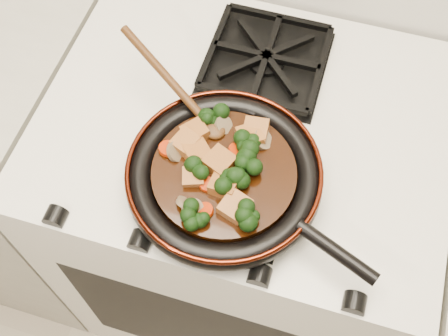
# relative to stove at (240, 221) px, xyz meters

# --- Properties ---
(stove) EXTENTS (0.76, 0.60, 0.90)m
(stove) POSITION_rel_stove_xyz_m (0.00, 0.00, 0.00)
(stove) COLOR silver
(stove) RESTS_ON ground
(burner_grate_front) EXTENTS (0.23, 0.23, 0.03)m
(burner_grate_front) POSITION_rel_stove_xyz_m (0.00, -0.14, 0.46)
(burner_grate_front) COLOR black
(burner_grate_front) RESTS_ON stove
(burner_grate_back) EXTENTS (0.23, 0.23, 0.03)m
(burner_grate_back) POSITION_rel_stove_xyz_m (0.00, 0.14, 0.46)
(burner_grate_back) COLOR black
(burner_grate_back) RESTS_ON stove
(skillet) EXTENTS (0.43, 0.33, 0.05)m
(skillet) POSITION_rel_stove_xyz_m (0.00, -0.15, 0.49)
(skillet) COLOR black
(skillet) RESTS_ON burner_grate_front
(braising_sauce) EXTENTS (0.24, 0.24, 0.02)m
(braising_sauce) POSITION_rel_stove_xyz_m (0.00, -0.15, 0.50)
(braising_sauce) COLOR black
(braising_sauce) RESTS_ON skillet
(tofu_cube_0) EXTENTS (0.05, 0.06, 0.03)m
(tofu_cube_0) POSITION_rel_stove_xyz_m (0.04, -0.20, 0.52)
(tofu_cube_0) COLOR brown
(tofu_cube_0) RESTS_ON braising_sauce
(tofu_cube_1) EXTENTS (0.06, 0.06, 0.03)m
(tofu_cube_1) POSITION_rel_stove_xyz_m (-0.01, -0.14, 0.52)
(tofu_cube_1) COLOR brown
(tofu_cube_1) RESTS_ON braising_sauce
(tofu_cube_2) EXTENTS (0.06, 0.05, 0.03)m
(tofu_cube_2) POSITION_rel_stove_xyz_m (-0.07, -0.09, 0.52)
(tofu_cube_2) COLOR brown
(tofu_cube_2) RESTS_ON braising_sauce
(tofu_cube_3) EXTENTS (0.05, 0.05, 0.03)m
(tofu_cube_3) POSITION_rel_stove_xyz_m (-0.08, -0.12, 0.52)
(tofu_cube_3) COLOR brown
(tofu_cube_3) RESTS_ON braising_sauce
(tofu_cube_4) EXTENTS (0.04, 0.05, 0.03)m
(tofu_cube_4) POSITION_rel_stove_xyz_m (0.03, -0.06, 0.52)
(tofu_cube_4) COLOR brown
(tofu_cube_4) RESTS_ON braising_sauce
(tofu_cube_5) EXTENTS (0.06, 0.06, 0.03)m
(tofu_cube_5) POSITION_rel_stove_xyz_m (0.02, -0.07, 0.52)
(tofu_cube_5) COLOR brown
(tofu_cube_5) RESTS_ON braising_sauce
(tofu_cube_6) EXTENTS (0.05, 0.05, 0.03)m
(tofu_cube_6) POSITION_rel_stove_xyz_m (0.01, -0.17, 0.52)
(tofu_cube_6) COLOR brown
(tofu_cube_6) RESTS_ON braising_sauce
(tofu_cube_7) EXTENTS (0.04, 0.04, 0.03)m
(tofu_cube_7) POSITION_rel_stove_xyz_m (-0.04, -0.17, 0.52)
(tofu_cube_7) COLOR brown
(tofu_cube_7) RESTS_ON braising_sauce
(tofu_cube_8) EXTENTS (0.06, 0.06, 0.03)m
(tofu_cube_8) POSITION_rel_stove_xyz_m (-0.05, -0.13, 0.52)
(tofu_cube_8) COLOR brown
(tofu_cube_8) RESTS_ON braising_sauce
(broccoli_floret_0) EXTENTS (0.08, 0.08, 0.06)m
(broccoli_floret_0) POSITION_rel_stove_xyz_m (-0.02, -0.24, 0.52)
(broccoli_floret_0) COLOR black
(broccoli_floret_0) RESTS_ON braising_sauce
(broccoli_floret_1) EXTENTS (0.08, 0.09, 0.07)m
(broccoli_floret_1) POSITION_rel_stove_xyz_m (-0.04, -0.15, 0.52)
(broccoli_floret_1) COLOR black
(broccoli_floret_1) RESTS_ON braising_sauce
(broccoli_floret_2) EXTENTS (0.09, 0.08, 0.07)m
(broccoli_floret_2) POSITION_rel_stove_xyz_m (0.02, -0.17, 0.52)
(broccoli_floret_2) COLOR black
(broccoli_floret_2) RESTS_ON braising_sauce
(broccoli_floret_3) EXTENTS (0.09, 0.08, 0.07)m
(broccoli_floret_3) POSITION_rel_stove_xyz_m (0.02, -0.10, 0.52)
(broccoli_floret_3) COLOR black
(broccoli_floret_3) RESTS_ON braising_sauce
(broccoli_floret_4) EXTENTS (0.07, 0.07, 0.07)m
(broccoli_floret_4) POSITION_rel_stove_xyz_m (-0.05, -0.06, 0.52)
(broccoli_floret_4) COLOR black
(broccoli_floret_4) RESTS_ON braising_sauce
(broccoli_floret_5) EXTENTS (0.08, 0.09, 0.07)m
(broccoli_floret_5) POSITION_rel_stove_xyz_m (0.07, -0.22, 0.52)
(broccoli_floret_5) COLOR black
(broccoli_floret_5) RESTS_ON braising_sauce
(broccoli_floret_6) EXTENTS (0.09, 0.08, 0.06)m
(broccoli_floret_6) POSITION_rel_stove_xyz_m (0.04, -0.13, 0.52)
(broccoli_floret_6) COLOR black
(broccoli_floret_6) RESTS_ON braising_sauce
(carrot_coin_0) EXTENTS (0.03, 0.03, 0.02)m
(carrot_coin_0) POSITION_rel_stove_xyz_m (0.01, -0.10, 0.51)
(carrot_coin_0) COLOR #A72504
(carrot_coin_0) RESTS_ON braising_sauce
(carrot_coin_1) EXTENTS (0.03, 0.03, 0.02)m
(carrot_coin_1) POSITION_rel_stove_xyz_m (-0.10, -0.13, 0.51)
(carrot_coin_1) COLOR #A72504
(carrot_coin_1) RESTS_ON braising_sauce
(carrot_coin_2) EXTENTS (0.03, 0.03, 0.02)m
(carrot_coin_2) POSITION_rel_stove_xyz_m (-0.05, -0.08, 0.51)
(carrot_coin_2) COLOR #A72504
(carrot_coin_2) RESTS_ON braising_sauce
(carrot_coin_3) EXTENTS (0.03, 0.03, 0.01)m
(carrot_coin_3) POSITION_rel_stove_xyz_m (-0.01, -0.22, 0.51)
(carrot_coin_3) COLOR #A72504
(carrot_coin_3) RESTS_ON braising_sauce
(carrot_coin_4) EXTENTS (0.03, 0.03, 0.01)m
(carrot_coin_4) POSITION_rel_stove_xyz_m (-0.06, -0.09, 0.51)
(carrot_coin_4) COLOR #A72504
(carrot_coin_4) RESTS_ON braising_sauce
(carrot_coin_5) EXTENTS (0.03, 0.03, 0.01)m
(carrot_coin_5) POSITION_rel_stove_xyz_m (-0.02, -0.18, 0.51)
(carrot_coin_5) COLOR #A72504
(carrot_coin_5) RESTS_ON braising_sauce
(mushroom_slice_0) EXTENTS (0.04, 0.04, 0.03)m
(mushroom_slice_0) POSITION_rel_stove_xyz_m (-0.02, -0.06, 0.52)
(mushroom_slice_0) COLOR brown
(mushroom_slice_0) RESTS_ON braising_sauce
(mushroom_slice_1) EXTENTS (0.03, 0.04, 0.03)m
(mushroom_slice_1) POSITION_rel_stove_xyz_m (-0.08, -0.14, 0.52)
(mushroom_slice_1) COLOR brown
(mushroom_slice_1) RESTS_ON braising_sauce
(mushroom_slice_2) EXTENTS (0.05, 0.05, 0.02)m
(mushroom_slice_2) POSITION_rel_stove_xyz_m (-0.03, -0.23, 0.52)
(mushroom_slice_2) COLOR brown
(mushroom_slice_2) RESTS_ON braising_sauce
(mushroom_slice_3) EXTENTS (0.04, 0.04, 0.03)m
(mushroom_slice_3) POSITION_rel_stove_xyz_m (-0.04, -0.22, 0.52)
(mushroom_slice_3) COLOR brown
(mushroom_slice_3) RESTS_ON braising_sauce
(mushroom_slice_4) EXTENTS (0.04, 0.04, 0.03)m
(mushroom_slice_4) POSITION_rel_stove_xyz_m (0.05, -0.07, 0.52)
(mushroom_slice_4) COLOR brown
(mushroom_slice_4) RESTS_ON braising_sauce
(wooden_spoon) EXTENTS (0.14, 0.10, 0.23)m
(wooden_spoon) POSITION_rel_stove_xyz_m (-0.10, -0.04, 0.53)
(wooden_spoon) COLOR #41240E
(wooden_spoon) RESTS_ON braising_sauce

